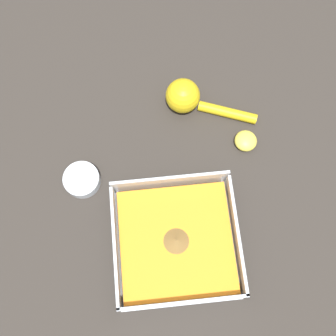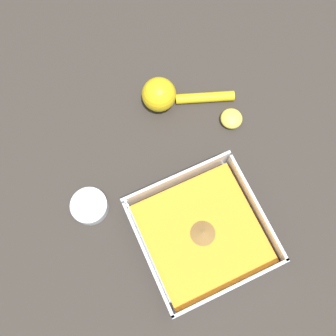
{
  "view_description": "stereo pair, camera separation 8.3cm",
  "coord_description": "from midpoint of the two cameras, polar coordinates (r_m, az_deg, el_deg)",
  "views": [
    {
      "loc": [
        0.0,
        0.09,
        0.83
      ],
      "look_at": [
        -0.02,
        -0.15,
        0.04
      ],
      "focal_mm": 42.0,
      "sensor_mm": 36.0,
      "label": 1
    },
    {
      "loc": [
        0.08,
        0.07,
        0.83
      ],
      "look_at": [
        -0.02,
        -0.15,
        0.04
      ],
      "focal_mm": 42.0,
      "sensor_mm": 36.0,
      "label": 2
    }
  ],
  "objects": [
    {
      "name": "ground_plane",
      "position": [
        0.83,
        0.32,
        -11.11
      ],
      "size": [
        4.0,
        4.0,
        0.0
      ],
      "primitive_type": "plane",
      "color": "#332D28"
    },
    {
      "name": "square_dish",
      "position": [
        0.81,
        1.9,
        -9.86
      ],
      "size": [
        0.24,
        0.24,
        0.07
      ],
      "color": "silver",
      "rests_on": "ground_plane"
    },
    {
      "name": "spice_bowl",
      "position": [
        0.85,
        -14.03,
        -5.85
      ],
      "size": [
        0.08,
        0.08,
        0.03
      ],
      "color": "silver",
      "rests_on": "ground_plane"
    },
    {
      "name": "lemon_squeezer",
      "position": [
        0.89,
        -3.09,
        10.15
      ],
      "size": [
        0.2,
        0.11,
        0.08
      ],
      "rotation": [
        0.0,
        0.0,
        5.92
      ],
      "color": "yellow",
      "rests_on": "ground_plane"
    },
    {
      "name": "lemon_half",
      "position": [
        0.9,
        6.62,
        6.74
      ],
      "size": [
        0.05,
        0.05,
        0.03
      ],
      "color": "#EFDB4C",
      "rests_on": "ground_plane"
    }
  ]
}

